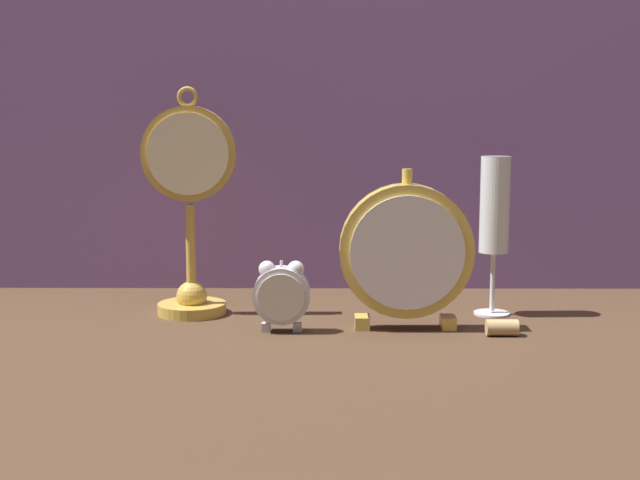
# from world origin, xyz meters

# --- Properties ---
(ground_plane) EXTENTS (4.00, 4.00, 0.00)m
(ground_plane) POSITION_xyz_m (0.00, 0.00, 0.00)
(ground_plane) COLOR #422D1E
(fabric_backdrop_drape) EXTENTS (1.77, 0.01, 0.59)m
(fabric_backdrop_drape) POSITION_xyz_m (0.00, 0.33, 0.30)
(fabric_backdrop_drape) COLOR #8460A8
(fabric_backdrop_drape) RESTS_ON ground_plane
(pocket_watch_on_stand) EXTENTS (0.14, 0.10, 0.33)m
(pocket_watch_on_stand) POSITION_xyz_m (-0.19, 0.13, 0.15)
(pocket_watch_on_stand) COLOR gold
(pocket_watch_on_stand) RESTS_ON ground_plane
(alarm_clock_twin_bell) EXTENTS (0.08, 0.03, 0.10)m
(alarm_clock_twin_bell) POSITION_xyz_m (-0.05, 0.03, 0.05)
(alarm_clock_twin_bell) COLOR silver
(alarm_clock_twin_bell) RESTS_ON ground_plane
(mantel_clock_silver) EXTENTS (0.18, 0.04, 0.22)m
(mantel_clock_silver) POSITION_xyz_m (0.12, 0.04, 0.11)
(mantel_clock_silver) COLOR gold
(mantel_clock_silver) RESTS_ON ground_plane
(champagne_flute) EXTENTS (0.05, 0.05, 0.23)m
(champagne_flute) POSITION_xyz_m (0.25, 0.13, 0.15)
(champagne_flute) COLOR silver
(champagne_flute) RESTS_ON ground_plane
(wine_cork) EXTENTS (0.04, 0.02, 0.02)m
(wine_cork) POSITION_xyz_m (0.24, 0.01, 0.01)
(wine_cork) COLOR tan
(wine_cork) RESTS_ON ground_plane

